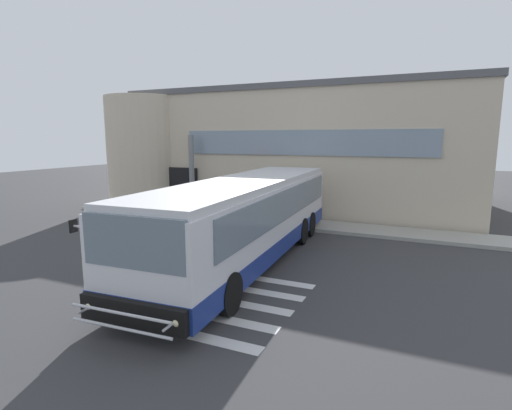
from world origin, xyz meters
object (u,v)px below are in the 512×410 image
at_px(bus_main_foreground, 247,220).
at_px(passenger_near_column, 199,196).
at_px(passenger_at_curb_edge, 225,199).
at_px(safety_bollard_yellow, 293,221).
at_px(passenger_by_doorway, 215,195).
at_px(entry_support_column, 192,173).

xyz_separation_m(bus_main_foreground, passenger_near_column, (-5.47, 5.72, -0.26)).
relative_size(passenger_near_column, passenger_at_curb_edge, 1.00).
xyz_separation_m(passenger_near_column, safety_bollard_yellow, (5.53, -1.22, -0.63)).
distance_m(bus_main_foreground, safety_bollard_yellow, 4.58).
bearing_deg(passenger_by_doorway, passenger_near_column, -165.11).
height_order(passenger_by_doorway, passenger_at_curb_edge, same).
height_order(entry_support_column, safety_bollard_yellow, entry_support_column).
distance_m(entry_support_column, passenger_by_doorway, 1.95).
relative_size(entry_support_column, passenger_near_column, 2.40).
relative_size(bus_main_foreground, passenger_near_column, 7.31).
bearing_deg(safety_bollard_yellow, passenger_at_curb_edge, 168.10).
bearing_deg(bus_main_foreground, passenger_by_doorway, 128.14).
distance_m(bus_main_foreground, passenger_at_curb_edge, 6.49).
bearing_deg(passenger_near_column, safety_bollard_yellow, -12.47).
bearing_deg(passenger_at_curb_edge, passenger_by_doorway, 145.18).
bearing_deg(passenger_near_column, passenger_at_curb_edge, -13.74).
bearing_deg(safety_bollard_yellow, entry_support_column, 164.13).
xyz_separation_m(bus_main_foreground, safety_bollard_yellow, (0.06, 4.50, -0.89)).
bearing_deg(safety_bollard_yellow, bus_main_foreground, -90.82).
distance_m(entry_support_column, bus_main_foreground, 8.92).
bearing_deg(safety_bollard_yellow, passenger_near_column, 167.53).
bearing_deg(bus_main_foreground, safety_bollard_yellow, 89.18).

